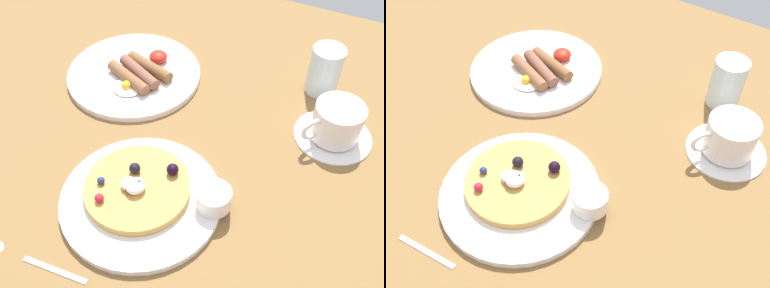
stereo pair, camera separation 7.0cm
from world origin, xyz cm
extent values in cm
cube|color=brown|center=(0.00, 0.00, -1.50)|extent=(172.38, 117.65, 3.00)
cylinder|color=white|center=(3.36, -9.84, 0.64)|extent=(25.45, 25.45, 1.27)
cylinder|color=gold|center=(2.32, -8.99, 2.00)|extent=(16.83, 16.83, 1.46)
sphere|color=black|center=(0.73, -6.82, 3.64)|extent=(1.82, 1.82, 1.82)
sphere|color=navy|center=(-2.90, -11.04, 3.34)|extent=(1.23, 1.23, 1.23)
sphere|color=black|center=(6.26, -4.45, 3.70)|extent=(1.94, 1.94, 1.94)
sphere|color=black|center=(1.98, -10.50, 3.45)|extent=(1.44, 1.44, 1.44)
sphere|color=black|center=(2.88, -9.48, 3.65)|extent=(1.84, 1.84, 1.84)
sphere|color=red|center=(-1.24, -13.99, 3.44)|extent=(1.41, 1.41, 1.41)
ellipsoid|color=white|center=(1.38, -9.75, 3.50)|extent=(2.57, 2.57, 1.54)
ellipsoid|color=white|center=(2.58, -9.82, 3.67)|extent=(3.14, 3.14, 1.89)
cylinder|color=white|center=(14.17, -6.22, 2.93)|extent=(5.43, 5.43, 3.32)
cylinder|color=maroon|center=(14.17, -6.22, 3.60)|extent=(4.46, 4.46, 0.40)
cylinder|color=white|center=(-13.61, 16.56, 0.62)|extent=(26.84, 26.84, 1.24)
cylinder|color=brown|center=(-10.72, 18.14, 2.38)|extent=(11.08, 5.15, 2.27)
cylinder|color=brown|center=(-11.78, 15.75, 2.38)|extent=(10.81, 6.65, 2.27)
cylinder|color=brown|center=(-12.83, 13.37, 2.38)|extent=(10.94, 6.14, 2.27)
ellipsoid|color=white|center=(-12.11, 11.40, 1.54)|extent=(6.17, 5.25, 0.60)
sphere|color=yellow|center=(-12.11, 11.40, 2.04)|extent=(2.00, 2.00, 2.00)
ellipsoid|color=red|center=(-10.87, 21.95, 2.28)|extent=(3.76, 3.76, 2.07)
cylinder|color=white|center=(27.08, 17.36, 0.35)|extent=(13.74, 13.74, 0.70)
cylinder|color=white|center=(27.08, 17.36, 3.94)|extent=(8.60, 8.60, 6.48)
torus|color=white|center=(23.78, 13.21, 4.27)|extent=(3.38, 3.97, 4.43)
cylinder|color=brown|center=(27.08, 17.36, 6.02)|extent=(7.31, 7.31, 0.52)
cube|color=silver|center=(-1.73, -25.34, 0.15)|extent=(10.27, 1.64, 0.30)
cylinder|color=silver|center=(21.56, 29.15, 4.80)|extent=(6.21, 6.21, 9.61)
camera|label=1|loc=(28.83, -44.06, 59.36)|focal=42.60mm
camera|label=2|loc=(34.94, -40.56, 59.36)|focal=42.60mm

